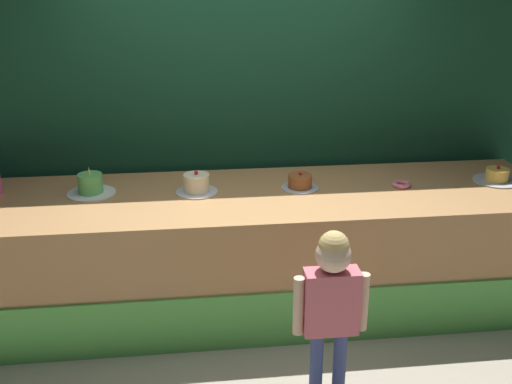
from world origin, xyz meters
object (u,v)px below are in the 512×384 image
object	(u,v)px
child_figure	(331,296)
cake_center_right	(300,182)
cake_far_left	(91,185)
donut	(401,184)
cake_far_right	(497,176)
cake_center_left	(197,184)

from	to	relation	value
child_figure	cake_center_right	distance (m)	1.23
cake_far_left	cake_center_right	distance (m)	1.49
child_figure	cake_center_right	bearing A→B (deg)	87.88
donut	cake_far_right	distance (m)	0.74
cake_far_right	cake_center_right	bearing A→B (deg)	179.06
child_figure	cake_far_left	xyz separation A→B (m)	(-1.44, 1.27, 0.25)
donut	cake_center_right	bearing A→B (deg)	176.08
cake_center_right	cake_far_right	distance (m)	1.49
cake_center_left	cake_far_right	distance (m)	2.23
child_figure	cake_far_left	world-z (taller)	child_figure
cake_far_left	cake_far_right	distance (m)	2.97
cake_far_left	donut	bearing A→B (deg)	-3.03
child_figure	cake_far_right	world-z (taller)	child_figure
cake_far_left	cake_center_right	bearing A→B (deg)	-2.59
cake_far_left	cake_far_right	world-z (taller)	cake_far_left
child_figure	donut	distance (m)	1.41
cake_far_left	cake_center_left	bearing A→B (deg)	-4.89
donut	cake_center_right	distance (m)	0.74
cake_far_left	cake_center_left	size ratio (longest dim) A/B	1.14
cake_center_left	cake_center_right	bearing A→B (deg)	-0.27
cake_far_left	child_figure	bearing A→B (deg)	-41.45
child_figure	cake_center_left	bearing A→B (deg)	120.01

